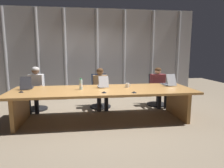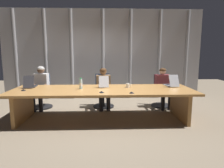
% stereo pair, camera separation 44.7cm
% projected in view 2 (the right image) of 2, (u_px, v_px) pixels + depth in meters
% --- Properties ---
extents(ground_plane, '(13.40, 13.40, 0.00)m').
position_uv_depth(ground_plane, '(103.00, 119.00, 4.70)').
color(ground_plane, '#7F705B').
extents(conference_table, '(4.18, 1.33, 0.73)m').
position_uv_depth(conference_table, '(103.00, 95.00, 4.61)').
color(conference_table, '#B77F42').
rests_on(conference_table, ground_plane).
extents(curtain_backdrop, '(6.70, 0.17, 2.99)m').
position_uv_depth(curtain_backdrop, '(103.00, 55.00, 6.71)').
color(curtain_backdrop, '#B2B2B7').
rests_on(curtain_backdrop, ground_plane).
extents(laptop_left_end, '(0.29, 0.48, 0.30)m').
position_uv_depth(laptop_left_end, '(31.00, 85.00, 4.82)').
color(laptop_left_end, '#2D2D33').
rests_on(laptop_left_end, conference_table).
extents(laptop_left_mid, '(0.26, 0.43, 0.28)m').
position_uv_depth(laptop_left_mid, '(104.00, 85.00, 4.88)').
color(laptop_left_mid, '#BCBCC1').
rests_on(laptop_left_mid, conference_table).
extents(laptop_center, '(0.28, 0.47, 0.30)m').
position_uv_depth(laptop_center, '(171.00, 84.00, 4.98)').
color(laptop_center, '#A8ADB7').
rests_on(laptop_center, conference_table).
extents(office_chair_left_end, '(0.60, 0.60, 0.96)m').
position_uv_depth(office_chair_left_end, '(42.00, 95.00, 5.69)').
color(office_chair_left_end, navy).
rests_on(office_chair_left_end, ground_plane).
extents(office_chair_left_mid, '(0.60, 0.60, 0.95)m').
position_uv_depth(office_chair_left_mid, '(103.00, 94.00, 5.77)').
color(office_chair_left_mid, navy).
rests_on(office_chair_left_mid, ground_plane).
extents(office_chair_center, '(0.60, 0.60, 0.92)m').
position_uv_depth(office_chair_center, '(162.00, 94.00, 5.84)').
color(office_chair_center, '#2D2D38').
rests_on(office_chair_center, ground_plane).
extents(person_left_end, '(0.42, 0.57, 1.19)m').
position_uv_depth(person_left_end, '(40.00, 85.00, 5.49)').
color(person_left_end, silver).
rests_on(person_left_end, ground_plane).
extents(person_left_mid, '(0.44, 0.57, 1.14)m').
position_uv_depth(person_left_mid, '(104.00, 85.00, 5.56)').
color(person_left_mid, olive).
rests_on(person_left_mid, ground_plane).
extents(person_center, '(0.44, 0.56, 1.13)m').
position_uv_depth(person_center, '(163.00, 85.00, 5.64)').
color(person_center, brown).
rests_on(person_center, ground_plane).
extents(water_bottle_primary, '(0.07, 0.07, 0.26)m').
position_uv_depth(water_bottle_primary, '(81.00, 84.00, 4.59)').
color(water_bottle_primary, silver).
rests_on(water_bottle_primary, conference_table).
extents(coffee_mug_near, '(0.13, 0.08, 0.11)m').
position_uv_depth(coffee_mug_near, '(128.00, 86.00, 4.75)').
color(coffee_mug_near, white).
rests_on(coffee_mug_near, conference_table).
extents(conference_mic_left_side, '(0.11, 0.11, 0.03)m').
position_uv_depth(conference_mic_left_side, '(132.00, 92.00, 4.12)').
color(conference_mic_left_side, black).
rests_on(conference_mic_left_side, conference_table).
extents(conference_mic_middle, '(0.11, 0.11, 0.03)m').
position_uv_depth(conference_mic_middle, '(23.00, 90.00, 4.40)').
color(conference_mic_middle, black).
rests_on(conference_mic_middle, conference_table).
extents(conference_mic_right_side, '(0.11, 0.11, 0.03)m').
position_uv_depth(conference_mic_right_side, '(102.00, 92.00, 4.18)').
color(conference_mic_right_side, black).
rests_on(conference_mic_right_side, conference_table).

